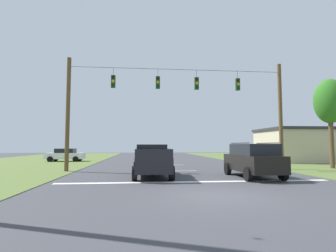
{
  "coord_description": "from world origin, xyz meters",
  "views": [
    {
      "loc": [
        -2.84,
        -9.94,
        1.9
      ],
      "look_at": [
        -0.61,
        12.73,
        3.56
      ],
      "focal_mm": 28.41,
      "sensor_mm": 36.0,
      "label": 1
    }
  ],
  "objects_px": {
    "pickup_truck": "(152,161)",
    "distant_car_crossing_white": "(65,155)",
    "overhead_signal_span": "(178,109)",
    "roadside_store": "(322,145)",
    "tree_roadside_right": "(330,102)",
    "suv_black": "(253,159)"
  },
  "relations": [
    {
      "from": "distant_car_crossing_white",
      "to": "roadside_store",
      "type": "xyz_separation_m",
      "value": [
        30.14,
        -2.88,
        1.16
      ]
    },
    {
      "from": "overhead_signal_span",
      "to": "pickup_truck",
      "type": "xyz_separation_m",
      "value": [
        -2.15,
        -3.67,
        -3.7
      ]
    },
    {
      "from": "pickup_truck",
      "to": "suv_black",
      "type": "xyz_separation_m",
      "value": [
        5.95,
        -1.13,
        0.09
      ]
    },
    {
      "from": "suv_black",
      "to": "tree_roadside_right",
      "type": "distance_m",
      "value": 11.33
    },
    {
      "from": "roadside_store",
      "to": "distant_car_crossing_white",
      "type": "bearing_deg",
      "value": 174.54
    },
    {
      "from": "overhead_signal_span",
      "to": "roadside_store",
      "type": "height_order",
      "value": "overhead_signal_span"
    },
    {
      "from": "pickup_truck",
      "to": "distant_car_crossing_white",
      "type": "xyz_separation_m",
      "value": [
        -9.54,
        15.95,
        -0.18
      ]
    },
    {
      "from": "distant_car_crossing_white",
      "to": "tree_roadside_right",
      "type": "height_order",
      "value": "tree_roadside_right"
    },
    {
      "from": "overhead_signal_span",
      "to": "roadside_store",
      "type": "bearing_deg",
      "value": 26.99
    },
    {
      "from": "suv_black",
      "to": "roadside_store",
      "type": "distance_m",
      "value": 20.43
    },
    {
      "from": "distant_car_crossing_white",
      "to": "suv_black",
      "type": "bearing_deg",
      "value": -47.8
    },
    {
      "from": "pickup_truck",
      "to": "suv_black",
      "type": "relative_size",
      "value": 1.12
    },
    {
      "from": "distant_car_crossing_white",
      "to": "pickup_truck",
      "type": "bearing_deg",
      "value": -59.12
    },
    {
      "from": "distant_car_crossing_white",
      "to": "tree_roadside_right",
      "type": "bearing_deg",
      "value": -25.83
    },
    {
      "from": "roadside_store",
      "to": "suv_black",
      "type": "bearing_deg",
      "value": -135.9
    },
    {
      "from": "overhead_signal_span",
      "to": "roadside_store",
      "type": "distance_m",
      "value": 20.89
    },
    {
      "from": "pickup_truck",
      "to": "tree_roadside_right",
      "type": "height_order",
      "value": "tree_roadside_right"
    },
    {
      "from": "suv_black",
      "to": "distant_car_crossing_white",
      "type": "bearing_deg",
      "value": 132.2
    },
    {
      "from": "overhead_signal_span",
      "to": "distant_car_crossing_white",
      "type": "distance_m",
      "value": 17.39
    },
    {
      "from": "overhead_signal_span",
      "to": "pickup_truck",
      "type": "height_order",
      "value": "overhead_signal_span"
    },
    {
      "from": "pickup_truck",
      "to": "suv_black",
      "type": "height_order",
      "value": "suv_black"
    },
    {
      "from": "distant_car_crossing_white",
      "to": "overhead_signal_span",
      "type": "bearing_deg",
      "value": -46.42
    }
  ]
}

